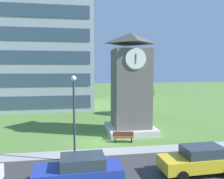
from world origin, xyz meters
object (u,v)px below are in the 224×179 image
tree_near_tower (144,90)px  parked_car_yellow (200,160)px  street_lamp (74,109)px  parked_car_blue (79,171)px  park_bench (123,137)px  clock_tower (131,89)px

tree_near_tower → parked_car_yellow: size_ratio=1.07×
street_lamp → parked_car_blue: street_lamp is taller
park_bench → parked_car_yellow: bearing=-63.5°
street_lamp → parked_car_blue: 4.47m
park_bench → tree_near_tower: (5.27, 11.13, 3.06)m
street_lamp → tree_near_tower: street_lamp is taller
park_bench → street_lamp: (-4.21, -3.57, 3.22)m
parked_car_yellow → park_bench: bearing=116.5°
parked_car_blue → street_lamp: bearing=94.1°
parked_car_blue → clock_tower: bearing=61.9°
street_lamp → parked_car_blue: (0.25, -3.46, -2.82)m
clock_tower → parked_car_yellow: (1.94, -9.69, -3.55)m
park_bench → parked_car_blue: parked_car_blue is taller
tree_near_tower → park_bench: bearing=-115.3°
park_bench → tree_near_tower: tree_near_tower is taller
street_lamp → tree_near_tower: bearing=57.2°
tree_near_tower → parked_car_yellow: tree_near_tower is taller
parked_car_blue → parked_car_yellow: 7.31m
parked_car_blue → parked_car_yellow: (7.30, 0.34, -0.00)m
street_lamp → parked_car_yellow: 8.64m
street_lamp → parked_car_blue: size_ratio=1.23×
clock_tower → street_lamp: (-5.61, -6.57, -0.73)m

